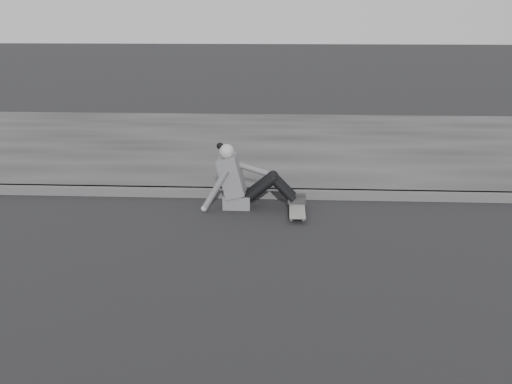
# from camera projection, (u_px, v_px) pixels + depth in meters

# --- Properties ---
(ground) EXTENTS (80.00, 80.00, 0.00)m
(ground) POSITION_uv_depth(u_px,v_px,m) (213.00, 279.00, 5.62)
(ground) COLOR black
(ground) RESTS_ON ground
(curb) EXTENTS (24.00, 0.16, 0.12)m
(curb) POSITION_uv_depth(u_px,v_px,m) (235.00, 193.00, 8.05)
(curb) COLOR #444444
(curb) RESTS_ON ground
(sidewalk) EXTENTS (24.00, 6.00, 0.12)m
(sidewalk) POSITION_uv_depth(u_px,v_px,m) (249.00, 145.00, 10.92)
(sidewalk) COLOR #323232
(sidewalk) RESTS_ON ground
(skateboard) EXTENTS (0.20, 0.78, 0.09)m
(skateboard) POSITION_uv_depth(u_px,v_px,m) (297.00, 209.00, 7.38)
(skateboard) COLOR gray
(skateboard) RESTS_ON ground
(seated_woman) EXTENTS (1.38, 0.46, 0.88)m
(seated_woman) POSITION_uv_depth(u_px,v_px,m) (242.00, 181.00, 7.56)
(seated_woman) COLOR #57575A
(seated_woman) RESTS_ON ground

